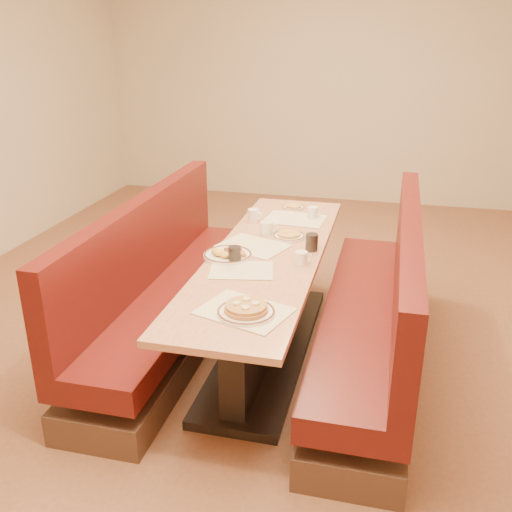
% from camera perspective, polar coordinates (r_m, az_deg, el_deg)
% --- Properties ---
extents(ground, '(8.00, 8.00, 0.00)m').
position_cam_1_polar(ground, '(4.08, 1.06, -9.56)').
color(ground, '#9E6647').
rests_on(ground, ground).
extents(room_envelope, '(6.04, 8.04, 2.82)m').
position_cam_1_polar(room_envelope, '(3.48, 1.29, 18.68)').
color(room_envelope, beige).
rests_on(room_envelope, ground).
extents(diner_table, '(0.70, 2.50, 0.75)m').
position_cam_1_polar(diner_table, '(3.89, 1.10, -4.85)').
color(diner_table, black).
rests_on(diner_table, ground).
extents(booth_left, '(0.55, 2.50, 1.05)m').
position_cam_1_polar(booth_left, '(4.11, -8.94, -3.86)').
color(booth_left, '#4C3326').
rests_on(booth_left, ground).
extents(booth_right, '(0.55, 2.50, 1.05)m').
position_cam_1_polar(booth_right, '(3.83, 11.92, -6.10)').
color(booth_right, '#4C3326').
rests_on(booth_right, ground).
extents(placemat_near_left, '(0.43, 0.36, 0.00)m').
position_cam_1_polar(placemat_near_left, '(3.47, -1.45, -1.40)').
color(placemat_near_left, '#F2E2BD').
rests_on(placemat_near_left, diner_table).
extents(placemat_near_right, '(0.53, 0.46, 0.00)m').
position_cam_1_polar(placemat_near_right, '(2.98, -1.18, -5.51)').
color(placemat_near_right, '#F2E2BD').
rests_on(placemat_near_right, diner_table).
extents(placemat_far_left, '(0.52, 0.46, 0.00)m').
position_cam_1_polar(placemat_far_left, '(3.86, -0.27, 1.04)').
color(placemat_far_left, '#F2E2BD').
rests_on(placemat_far_left, diner_table).
extents(placemat_far_right, '(0.47, 0.37, 0.00)m').
position_cam_1_polar(placemat_far_right, '(4.42, 3.94, 3.73)').
color(placemat_far_right, '#F2E2BD').
rests_on(placemat_far_right, diner_table).
extents(pancake_plate, '(0.30, 0.30, 0.07)m').
position_cam_1_polar(pancake_plate, '(2.95, -1.00, -5.45)').
color(pancake_plate, white).
rests_on(pancake_plate, diner_table).
extents(eggs_plate, '(0.32, 0.32, 0.06)m').
position_cam_1_polar(eggs_plate, '(3.67, -2.89, 0.17)').
color(eggs_plate, white).
rests_on(eggs_plate, diner_table).
extents(extra_plate_mid, '(0.23, 0.23, 0.05)m').
position_cam_1_polar(extra_plate_mid, '(4.02, 3.30, 2.05)').
color(extra_plate_mid, white).
rests_on(extra_plate_mid, diner_table).
extents(extra_plate_far, '(0.19, 0.19, 0.04)m').
position_cam_1_polar(extra_plate_far, '(4.69, 3.75, 4.93)').
color(extra_plate_far, white).
rests_on(extra_plate_far, diner_table).
extents(coffee_mug_a, '(0.11, 0.08, 0.08)m').
position_cam_1_polar(coffee_mug_a, '(3.56, 4.60, -0.19)').
color(coffee_mug_a, white).
rests_on(coffee_mug_a, diner_table).
extents(coffee_mug_b, '(0.13, 0.09, 0.10)m').
position_cam_1_polar(coffee_mug_b, '(4.06, 1.11, 2.80)').
color(coffee_mug_b, white).
rests_on(coffee_mug_b, diner_table).
extents(coffee_mug_c, '(0.11, 0.08, 0.09)m').
position_cam_1_polar(coffee_mug_c, '(4.46, 5.72, 4.39)').
color(coffee_mug_c, white).
rests_on(coffee_mug_c, diner_table).
extents(coffee_mug_d, '(0.12, 0.09, 0.09)m').
position_cam_1_polar(coffee_mug_d, '(4.36, -0.22, 4.13)').
color(coffee_mug_d, white).
rests_on(coffee_mug_d, diner_table).
extents(soda_tumbler_near, '(0.08, 0.08, 0.11)m').
position_cam_1_polar(soda_tumbler_near, '(3.56, -2.16, 0.11)').
color(soda_tumbler_near, black).
rests_on(soda_tumbler_near, diner_table).
extents(soda_tumbler_mid, '(0.08, 0.08, 0.11)m').
position_cam_1_polar(soda_tumbler_mid, '(3.79, 5.59, 1.38)').
color(soda_tumbler_mid, black).
rests_on(soda_tumbler_mid, diner_table).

